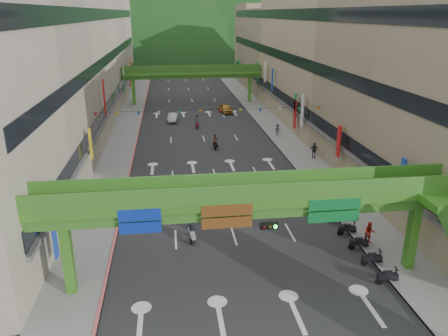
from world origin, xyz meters
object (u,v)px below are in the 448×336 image
(scooter_rider_mid, at_px, (215,141))
(car_yellow, at_px, (225,108))
(pedestrian_red, at_px, (369,234))
(car_silver, at_px, (173,117))
(overpass_near, at_px, (266,211))
(scooter_rider_near, at_px, (235,188))

(scooter_rider_mid, xyz_separation_m, car_yellow, (4.03, 20.98, -0.27))
(pedestrian_red, bearing_deg, car_silver, 118.69)
(car_yellow, bearing_deg, overpass_near, -103.28)
(scooter_rider_mid, height_order, car_silver, scooter_rider_mid)
(scooter_rider_mid, bearing_deg, pedestrian_red, -71.21)
(scooter_rider_near, distance_m, car_yellow, 36.70)
(overpass_near, height_order, scooter_rider_mid, overpass_near)
(car_yellow, bearing_deg, car_silver, -158.21)
(car_silver, relative_size, car_yellow, 0.92)
(overpass_near, distance_m, scooter_rider_mid, 29.96)
(car_silver, bearing_deg, overpass_near, -78.66)
(overpass_near, relative_size, scooter_rider_near, 13.83)
(scooter_rider_mid, distance_m, car_silver, 16.45)
(overpass_near, distance_m, car_yellow, 51.02)
(scooter_rider_mid, bearing_deg, scooter_rider_near, -89.39)
(car_yellow, bearing_deg, pedestrian_red, -92.82)
(scooter_rider_mid, xyz_separation_m, pedestrian_red, (8.73, -25.64, -0.18))
(overpass_near, bearing_deg, car_silver, 96.26)
(scooter_rider_near, distance_m, scooter_rider_mid, 15.51)
(car_silver, bearing_deg, scooter_rider_mid, -66.82)
(car_yellow, relative_size, pedestrian_red, 2.63)
(scooter_rider_near, relative_size, car_silver, 0.49)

